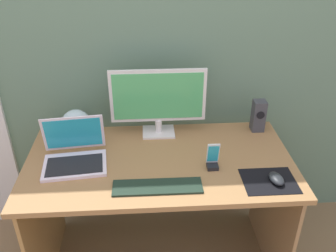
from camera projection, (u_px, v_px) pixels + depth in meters
wall_back at (155, 36)px, 2.01m from camera, size 6.00×0.04×2.50m
desk at (160, 184)px, 1.95m from camera, size 1.36×0.70×0.74m
monitor at (158, 100)px, 2.00m from camera, size 0.52×0.14×0.38m
speaker_right at (258, 116)px, 2.09m from camera, size 0.07×0.07×0.18m
laptop at (74, 154)px, 1.84m from camera, size 0.33×0.29×0.22m
fishbowl at (76, 124)px, 2.03m from camera, size 0.17×0.17×0.17m
keyboard_external at (157, 187)px, 1.68m from camera, size 0.41×0.11×0.01m
mousepad at (269, 181)px, 1.72m from camera, size 0.25×0.20×0.00m
mouse at (276, 179)px, 1.71m from camera, size 0.07×0.11×0.04m
phone_in_dock at (213, 159)px, 1.79m from camera, size 0.06×0.05×0.14m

